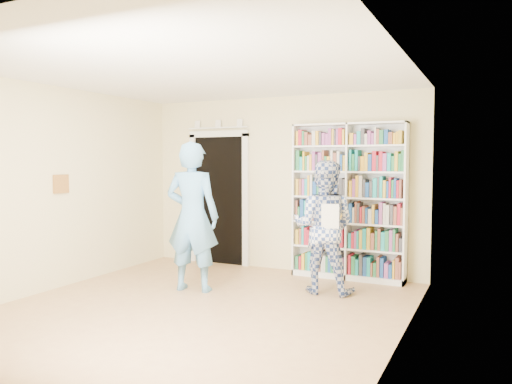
# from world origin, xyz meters

# --- Properties ---
(floor) EXTENTS (5.00, 5.00, 0.00)m
(floor) POSITION_xyz_m (0.00, 0.00, 0.00)
(floor) COLOR #AC7A53
(floor) RESTS_ON ground
(ceiling) EXTENTS (5.00, 5.00, 0.00)m
(ceiling) POSITION_xyz_m (0.00, 0.00, 2.70)
(ceiling) COLOR white
(ceiling) RESTS_ON wall_back
(wall_back) EXTENTS (4.50, 0.00, 4.50)m
(wall_back) POSITION_xyz_m (0.00, 2.50, 1.35)
(wall_back) COLOR beige
(wall_back) RESTS_ON floor
(wall_left) EXTENTS (0.00, 5.00, 5.00)m
(wall_left) POSITION_xyz_m (-2.25, 0.00, 1.35)
(wall_left) COLOR beige
(wall_left) RESTS_ON floor
(wall_right) EXTENTS (0.00, 5.00, 5.00)m
(wall_right) POSITION_xyz_m (2.25, 0.00, 1.35)
(wall_right) COLOR beige
(wall_right) RESTS_ON floor
(bookshelf) EXTENTS (1.63, 0.31, 2.25)m
(bookshelf) POSITION_xyz_m (1.13, 2.34, 1.13)
(bookshelf) COLOR white
(bookshelf) RESTS_ON floor
(doorway) EXTENTS (1.10, 0.08, 2.43)m
(doorway) POSITION_xyz_m (-1.10, 2.48, 1.18)
(doorway) COLOR black
(doorway) RESTS_ON floor
(wall_art) EXTENTS (0.03, 0.25, 0.25)m
(wall_art) POSITION_xyz_m (-2.23, 0.20, 1.40)
(wall_art) COLOR brown
(wall_art) RESTS_ON wall_left
(man_blue) EXTENTS (0.79, 0.59, 1.96)m
(man_blue) POSITION_xyz_m (-0.54, 0.81, 0.98)
(man_blue) COLOR #5A97C8
(man_blue) RESTS_ON floor
(man_plaid) EXTENTS (0.88, 0.71, 1.72)m
(man_plaid) POSITION_xyz_m (1.04, 1.46, 0.86)
(man_plaid) COLOR navy
(man_plaid) RESTS_ON floor
(paper_sheet) EXTENTS (0.21, 0.07, 0.30)m
(paper_sheet) POSITION_xyz_m (1.20, 1.22, 1.03)
(paper_sheet) COLOR white
(paper_sheet) RESTS_ON man_plaid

